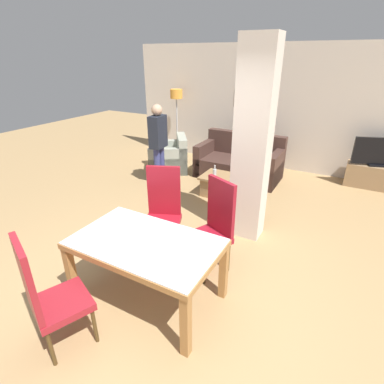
% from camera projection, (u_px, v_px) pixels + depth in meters
% --- Properties ---
extents(ground_plane, '(18.00, 18.00, 0.00)m').
position_uv_depth(ground_plane, '(150.00, 296.00, 3.34)').
color(ground_plane, '#A68455').
extents(back_wall, '(7.20, 0.09, 2.70)m').
position_uv_depth(back_wall, '(277.00, 109.00, 6.68)').
color(back_wall, beige).
rests_on(back_wall, ground_plane).
extents(divider_pillar, '(0.46, 0.34, 2.70)m').
position_uv_depth(divider_pillar, '(252.00, 146.00, 3.98)').
color(divider_pillar, beige).
rests_on(divider_pillar, ground_plane).
extents(dining_table, '(1.51, 0.91, 0.74)m').
position_uv_depth(dining_table, '(146.00, 253.00, 3.10)').
color(dining_table, '#A46F3B').
rests_on(dining_table, ground_plane).
extents(dining_chair_far_left, '(0.60, 0.60, 1.16)m').
position_uv_depth(dining_chair_far_left, '(163.00, 209.00, 3.95)').
color(dining_chair_far_left, maroon).
rests_on(dining_chair_far_left, ground_plane).
extents(dining_chair_far_right, '(0.61, 0.61, 1.16)m').
position_uv_depth(dining_chair_far_right, '(214.00, 225.00, 3.58)').
color(dining_chair_far_right, maroon).
rests_on(dining_chair_far_right, ground_plane).
extents(dining_chair_near_left, '(0.60, 0.60, 1.16)m').
position_uv_depth(dining_chair_near_left, '(47.00, 294.00, 2.54)').
color(dining_chair_near_left, maroon).
rests_on(dining_chair_near_left, ground_plane).
extents(sofa, '(1.75, 0.93, 0.91)m').
position_uv_depth(sofa, '(239.00, 163.00, 6.48)').
color(sofa, '#432C26').
rests_on(sofa, ground_plane).
extents(armchair, '(1.18, 1.17, 0.79)m').
position_uv_depth(armchair, '(169.00, 158.00, 6.88)').
color(armchair, '#A1A796').
rests_on(armchair, ground_plane).
extents(coffee_table, '(0.57, 0.60, 0.38)m').
position_uv_depth(coffee_table, '(217.00, 184.00, 5.71)').
color(coffee_table, '#997349').
rests_on(coffee_table, ground_plane).
extents(bottle, '(0.07, 0.07, 0.26)m').
position_uv_depth(bottle, '(215.00, 173.00, 5.44)').
color(bottle, '#B2B7BC').
rests_on(bottle, coffee_table).
extents(tv_stand, '(1.12, 0.40, 0.47)m').
position_uv_depth(tv_stand, '(376.00, 177.00, 5.97)').
color(tv_stand, '#977651').
rests_on(tv_stand, ground_plane).
extents(tv_screen, '(1.04, 0.41, 0.56)m').
position_uv_depth(tv_screen, '(383.00, 152.00, 5.75)').
color(tv_screen, black).
rests_on(tv_screen, tv_stand).
extents(floor_lamp, '(0.30, 0.30, 1.68)m').
position_uv_depth(floor_lamp, '(176.00, 101.00, 7.44)').
color(floor_lamp, '#B7B7BC').
rests_on(floor_lamp, ground_plane).
extents(standing_person, '(0.25, 0.40, 1.61)m').
position_uv_depth(standing_person, '(158.00, 140.00, 5.87)').
color(standing_person, navy).
rests_on(standing_person, ground_plane).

